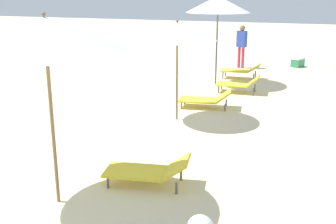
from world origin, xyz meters
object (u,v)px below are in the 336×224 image
object	(u,v)px
person_walking_far	(242,42)
cooler_box	(298,62)
umbrella_second	(45,35)
umbrella_farthest	(218,4)
lounger_third_shoreside	(206,99)
lounger_farthest_shoreside	(241,70)
umbrella_third	(177,32)
lounger_farthest_inland	(239,83)
lounger_second_shoreside	(148,170)

from	to	relation	value
person_walking_far	cooler_box	xyz separation A→B (m)	(2.14, 0.96, -0.84)
umbrella_second	umbrella_farthest	size ratio (longest dim) A/B	0.95
lounger_third_shoreside	lounger_farthest_shoreside	xyz separation A→B (m)	(0.22, 4.02, 0.07)
cooler_box	umbrella_second	bearing A→B (deg)	-102.26
umbrella_third	cooler_box	xyz separation A→B (m)	(2.40, 8.33, -1.91)
umbrella_third	umbrella_farthest	size ratio (longest dim) A/B	0.82
umbrella_farthest	lounger_farthest_inland	world-z (taller)	umbrella_farthest
lounger_third_shoreside	umbrella_farthest	xyz separation A→B (m)	(-0.43, 2.94, 2.32)
lounger_third_shoreside	cooler_box	size ratio (longest dim) A/B	2.37
umbrella_third	lounger_farthest_shoreside	xyz separation A→B (m)	(0.63, 5.26, -1.79)
lounger_third_shoreside	person_walking_far	size ratio (longest dim) A/B	0.87
umbrella_second	lounger_third_shoreside	size ratio (longest dim) A/B	1.89
lounger_farthest_shoreside	lounger_second_shoreside	bearing A→B (deg)	88.90
lounger_farthest_shoreside	lounger_farthest_inland	world-z (taller)	same
lounger_second_shoreside	person_walking_far	distance (m)	10.89
lounger_farthest_shoreside	person_walking_far	bearing A→B (deg)	-81.36
lounger_second_shoreside	cooler_box	xyz separation A→B (m)	(1.73, 11.82, -0.06)
lounger_farthest_inland	cooler_box	bearing A→B (deg)	-108.65
lounger_farthest_shoreside	umbrella_second	bearing A→B (deg)	82.73
lounger_second_shoreside	umbrella_third	distance (m)	4.01
cooler_box	lounger_third_shoreside	bearing A→B (deg)	-105.68
lounger_second_shoreside	person_walking_far	bearing A→B (deg)	-97.07
lounger_farthest_shoreside	lounger_farthest_inland	xyz separation A→B (m)	(0.29, -2.06, -0.03)
umbrella_second	lounger_third_shoreside	bearing A→B (deg)	82.13
lounger_third_shoreside	lounger_farthest_shoreside	distance (m)	4.03
lounger_second_shoreside	lounger_third_shoreside	size ratio (longest dim) A/B	0.98
umbrella_second	umbrella_third	size ratio (longest dim) A/B	1.17
lounger_farthest_inland	lounger_second_shoreside	bearing A→B (deg)	85.29
umbrella_third	lounger_farthest_shoreside	size ratio (longest dim) A/B	1.75
person_walking_far	lounger_second_shoreside	bearing A→B (deg)	20.82
cooler_box	lounger_farthest_inland	bearing A→B (deg)	-106.10
lounger_farthest_inland	person_walking_far	bearing A→B (deg)	-83.51
lounger_second_shoreside	lounger_farthest_shoreside	distance (m)	8.75
lounger_second_shoreside	umbrella_third	xyz separation A→B (m)	(-0.67, 3.49, 1.85)
umbrella_second	lounger_farthest_inland	bearing A→B (deg)	80.38
umbrella_third	cooler_box	distance (m)	8.88
lounger_third_shoreside	umbrella_farthest	size ratio (longest dim) A/B	0.50
lounger_second_shoreside	lounger_farthest_shoreside	world-z (taller)	lounger_farthest_shoreside
lounger_second_shoreside	umbrella_farthest	distance (m)	8.04
person_walking_far	lounger_third_shoreside	bearing A→B (deg)	20.09
umbrella_second	person_walking_far	size ratio (longest dim) A/B	1.63
umbrella_farthest	umbrella_third	bearing A→B (deg)	-89.77
umbrella_farthest	lounger_second_shoreside	bearing A→B (deg)	-84.88
lounger_farthest_shoreside	person_walking_far	xyz separation A→B (m)	(-0.37, 2.11, 0.71)
cooler_box	person_walking_far	bearing A→B (deg)	-155.88
lounger_third_shoreside	cooler_box	xyz separation A→B (m)	(1.99, 7.09, -0.06)
umbrella_farthest	person_walking_far	xyz separation A→B (m)	(0.27, 3.19, -1.54)
umbrella_third	person_walking_far	size ratio (longest dim) A/B	1.40
lounger_farthest_inland	cooler_box	world-z (taller)	lounger_farthest_inland
umbrella_second	lounger_third_shoreside	xyz separation A→B (m)	(0.79, 5.70, -2.21)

